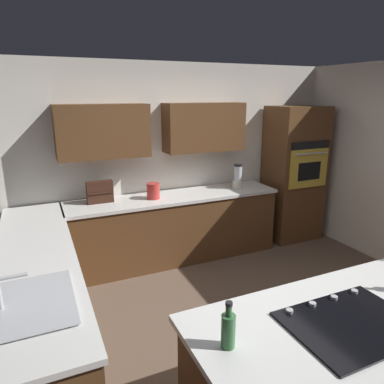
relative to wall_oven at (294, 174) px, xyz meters
name	(u,v)px	position (x,y,z in m)	size (l,w,h in m)	color
ground_plane	(250,328)	(1.85, 1.72, -1.01)	(14.00, 14.00, 0.00)	brown
wall_back	(168,153)	(1.91, -0.33, 0.39)	(6.00, 0.44, 2.60)	white
lower_cabinets_back	(175,229)	(1.95, 0.00, -0.58)	(2.80, 0.60, 0.86)	brown
countertop_back	(175,197)	(1.95, 0.00, -0.13)	(2.84, 0.64, 0.04)	silver
lower_cabinets_side	(41,303)	(3.67, 1.17, -0.58)	(0.60, 2.90, 0.86)	brown
countertop_side	(35,256)	(3.67, 1.17, -0.13)	(0.64, 2.94, 0.04)	silver
island_top	(352,328)	(2.00, 2.94, -0.13)	(1.89, 1.05, 0.04)	silver
wall_oven	(294,174)	(0.00, 0.00, 0.00)	(0.80, 0.66, 2.02)	brown
sink_unit	(35,302)	(3.68, 1.96, -0.10)	(0.46, 0.70, 0.23)	#515456
cooktop	(351,323)	(2.00, 2.94, -0.11)	(0.76, 0.56, 0.03)	black
blender	(238,178)	(1.00, 0.01, 0.03)	(0.15, 0.15, 0.35)	beige
spice_rack	(100,192)	(2.90, -0.08, 0.02)	(0.32, 0.11, 0.27)	#381E14
kettle	(153,191)	(2.25, 0.01, -0.01)	(0.17, 0.17, 0.20)	red
oil_bottle	(228,329)	(2.75, 2.81, -0.01)	(0.08, 0.08, 0.27)	#336B38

